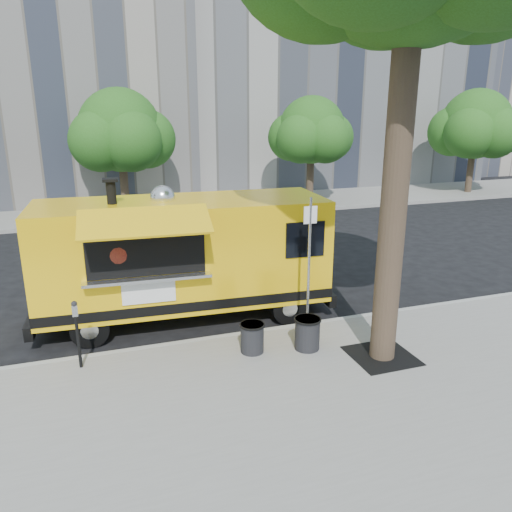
{
  "coord_description": "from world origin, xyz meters",
  "views": [
    {
      "loc": [
        -2.57,
        -10.35,
        4.87
      ],
      "look_at": [
        0.94,
        0.0,
        1.57
      ],
      "focal_mm": 35.0,
      "sensor_mm": 36.0,
      "label": 1
    }
  ],
  "objects": [
    {
      "name": "far_sidewalk",
      "position": [
        0.0,
        13.5,
        0.07
      ],
      "size": [
        60.0,
        5.0,
        0.15
      ],
      "primitive_type": "cube",
      "color": "gray",
      "rests_on": "ground"
    },
    {
      "name": "food_truck",
      "position": [
        -0.64,
        0.57,
        1.58
      ],
      "size": [
        6.92,
        3.33,
        3.36
      ],
      "rotation": [
        0.0,
        0.0,
        -0.06
      ],
      "color": "yellow",
      "rests_on": "ground"
    },
    {
      "name": "curb",
      "position": [
        0.0,
        -0.93,
        0.07
      ],
      "size": [
        60.0,
        0.14,
        0.16
      ],
      "primitive_type": "cube",
      "color": "#999993",
      "rests_on": "ground"
    },
    {
      "name": "parking_meter",
      "position": [
        -3.0,
        -1.35,
        0.98
      ],
      "size": [
        0.11,
        0.11,
        1.33
      ],
      "color": "black",
      "rests_on": "sidewalk"
    },
    {
      "name": "trash_bin_left",
      "position": [
        1.34,
        -2.02,
        0.5
      ],
      "size": [
        0.55,
        0.55,
        0.65
      ],
      "color": "black",
      "rests_on": "sidewalk"
    },
    {
      "name": "building_right",
      "position": [
        30.0,
        24.0,
        8.0
      ],
      "size": [
        16.0,
        12.0,
        16.0
      ],
      "primitive_type": "cube",
      "color": "#A29687",
      "rests_on": "ground"
    },
    {
      "name": "tree_well",
      "position": [
        2.6,
        -2.8,
        0.15
      ],
      "size": [
        1.2,
        1.2,
        0.02
      ],
      "primitive_type": "cube",
      "color": "black",
      "rests_on": "sidewalk"
    },
    {
      "name": "sign_post",
      "position": [
        1.55,
        -1.55,
        1.85
      ],
      "size": [
        0.28,
        0.06,
        3.0
      ],
      "color": "silver",
      "rests_on": "sidewalk"
    },
    {
      "name": "sidewalk",
      "position": [
        0.0,
        -4.0,
        0.07
      ],
      "size": [
        60.0,
        6.0,
        0.15
      ],
      "primitive_type": "cube",
      "color": "gray",
      "rests_on": "ground"
    },
    {
      "name": "building_mid",
      "position": [
        12.0,
        23.0,
        10.0
      ],
      "size": [
        20.0,
        14.0,
        20.0
      ],
      "primitive_type": "cube",
      "color": "gray",
      "rests_on": "ground"
    },
    {
      "name": "far_tree_b",
      "position": [
        -1.0,
        12.7,
        3.83
      ],
      "size": [
        3.6,
        3.6,
        5.5
      ],
      "color": "#33261C",
      "rests_on": "far_sidewalk"
    },
    {
      "name": "far_tree_c",
      "position": [
        8.0,
        12.4,
        3.72
      ],
      "size": [
        3.24,
        3.24,
        5.21
      ],
      "color": "#33261C",
      "rests_on": "far_sidewalk"
    },
    {
      "name": "far_tree_d",
      "position": [
        18.0,
        12.6,
        3.89
      ],
      "size": [
        3.78,
        3.78,
        5.64
      ],
      "color": "#33261C",
      "rests_on": "far_sidewalk"
    },
    {
      "name": "trash_bin_right",
      "position": [
        0.25,
        -1.8,
        0.47
      ],
      "size": [
        0.5,
        0.5,
        0.6
      ],
      "color": "black",
      "rests_on": "sidewalk"
    },
    {
      "name": "ground",
      "position": [
        0.0,
        0.0,
        0.0
      ],
      "size": [
        120.0,
        120.0,
        0.0
      ],
      "primitive_type": "plane",
      "color": "black",
      "rests_on": "ground"
    }
  ]
}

